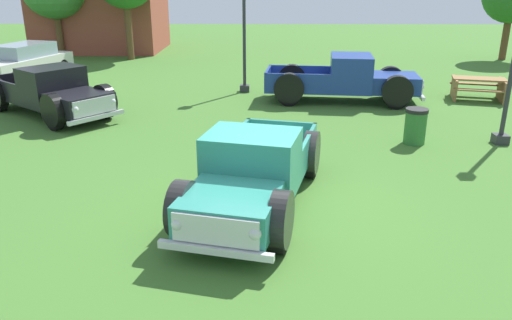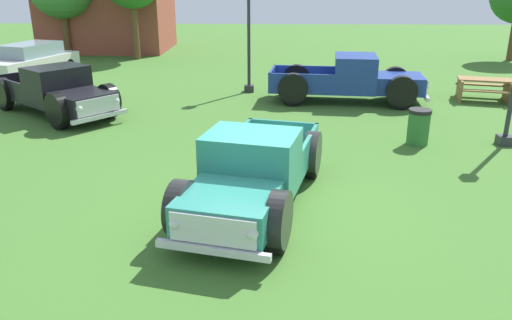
# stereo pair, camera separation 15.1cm
# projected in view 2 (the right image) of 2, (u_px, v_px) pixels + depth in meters

# --- Properties ---
(ground_plane) EXTENTS (80.00, 80.00, 0.00)m
(ground_plane) POSITION_uv_depth(u_px,v_px,m) (264.00, 207.00, 9.76)
(ground_plane) COLOR #3D6B28
(pickup_truck_foreground) EXTENTS (2.92, 5.25, 1.52)m
(pickup_truck_foreground) POSITION_uv_depth(u_px,v_px,m) (251.00, 175.00, 9.34)
(pickup_truck_foreground) COLOR #2D8475
(pickup_truck_foreground) RESTS_ON ground_plane
(pickup_truck_behind_left) EXTENTS (5.54, 2.59, 1.64)m
(pickup_truck_behind_left) POSITION_uv_depth(u_px,v_px,m) (357.00, 80.00, 17.64)
(pickup_truck_behind_left) COLOR navy
(pickup_truck_behind_left) RESTS_ON ground_plane
(pickup_truck_behind_right) EXTENTS (5.10, 4.60, 1.56)m
(pickup_truck_behind_right) POSITION_uv_depth(u_px,v_px,m) (60.00, 93.00, 15.90)
(pickup_truck_behind_right) COLOR black
(pickup_truck_behind_right) RESTS_ON ground_plane
(sedan_distant_a) EXTENTS (3.03, 4.77, 1.48)m
(sedan_distant_a) POSITION_uv_depth(u_px,v_px,m) (30.00, 60.00, 21.94)
(sedan_distant_a) COLOR silver
(sedan_distant_a) RESTS_ON ground_plane
(lamp_post_near) EXTENTS (0.36, 0.36, 4.14)m
(lamp_post_near) POSITION_uv_depth(u_px,v_px,m) (249.00, 34.00, 18.78)
(lamp_post_near) COLOR #2D2D33
(lamp_post_near) RESTS_ON ground_plane
(picnic_table) EXTENTS (2.11, 1.88, 0.78)m
(picnic_table) POSITION_uv_depth(u_px,v_px,m) (484.00, 87.00, 17.99)
(picnic_table) COLOR olive
(picnic_table) RESTS_ON ground_plane
(trash_can) EXTENTS (0.59, 0.59, 0.95)m
(trash_can) POSITION_uv_depth(u_px,v_px,m) (419.00, 127.00, 13.23)
(trash_can) COLOR #2D6B2D
(trash_can) RESTS_ON ground_plane
(brick_pavilion) EXTENTS (7.01, 5.44, 3.56)m
(brick_pavilion) POSITION_uv_depth(u_px,v_px,m) (109.00, 19.00, 30.29)
(brick_pavilion) COLOR brown
(brick_pavilion) RESTS_ON ground_plane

